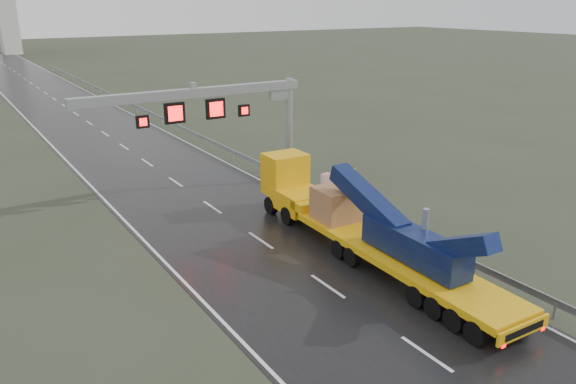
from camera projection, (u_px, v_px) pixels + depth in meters
ground at (389, 328)px, 21.80m from camera, size 400.00×400.00×0.00m
road at (105, 134)px, 53.75m from camera, size 11.00×200.00×0.02m
guardrail at (207, 139)px, 48.64m from camera, size 0.20×140.00×1.40m
sign_gantry at (225, 109)px, 35.43m from camera, size 14.90×1.20×7.42m
heavy_haul_truck at (349, 217)px, 28.55m from camera, size 3.16×18.10×4.23m
exit_sign_pair at (344, 179)px, 34.44m from camera, size 1.33×0.57×2.41m
striped_barrier at (326, 181)px, 37.76m from camera, size 0.73×0.51×1.12m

